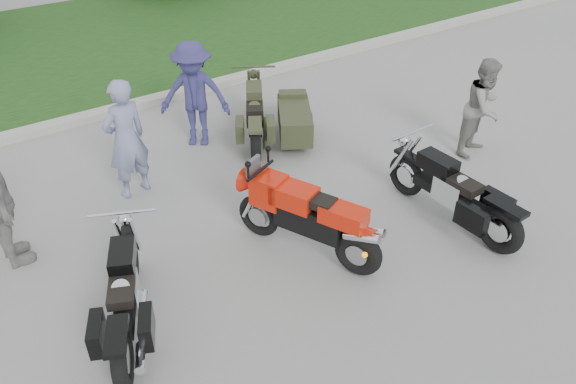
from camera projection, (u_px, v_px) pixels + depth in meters
ground at (315, 270)px, 7.45m from camera, size 80.00×80.00×0.00m
curb at (140, 103)px, 11.49m from camera, size 60.00×0.30×0.15m
grass_strip at (78, 46)px, 14.33m from camera, size 60.00×8.00×0.14m
sportbike_red at (310, 217)px, 7.38m from camera, size 1.07×2.08×1.05m
cruiser_left at (126, 301)px, 6.34m from camera, size 1.08×2.16×0.89m
cruiser_right at (457, 196)px, 8.03m from camera, size 0.44×2.43×0.94m
cruiser_sidecar at (278, 120)px, 10.13m from camera, size 1.83×2.20×0.91m
person_stripe at (126, 139)px, 8.42m from camera, size 0.78×0.60×1.92m
person_grey at (483, 107)px, 9.56m from camera, size 0.97×0.84×1.71m
person_denim at (194, 95)px, 9.76m from camera, size 1.41×1.30×1.90m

